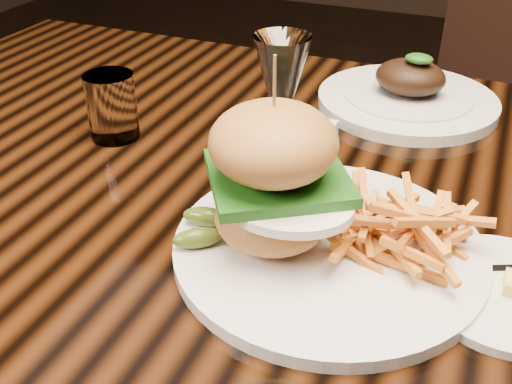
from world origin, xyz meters
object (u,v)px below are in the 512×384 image
at_px(dining_table, 330,239).
at_px(burger_plate, 318,210).
at_px(far_dish, 408,96).
at_px(wine_glass, 282,77).
at_px(chair_far, 505,102).

relative_size(dining_table, burger_plate, 4.89).
height_order(burger_plate, far_dish, burger_plate).
bearing_deg(burger_plate, wine_glass, 103.32).
distance_m(burger_plate, wine_glass, 0.18).
bearing_deg(far_dish, wine_glass, -111.61).
distance_m(burger_plate, chair_far, 1.06).
relative_size(dining_table, wine_glass, 8.71).
xyz_separation_m(burger_plate, wine_glass, (-0.09, 0.13, 0.08)).
height_order(wine_glass, far_dish, wine_glass).
relative_size(burger_plate, far_dish, 1.17).
bearing_deg(chair_far, dining_table, -84.52).
distance_m(wine_glass, chair_far, 0.98).
height_order(dining_table, chair_far, chair_far).
relative_size(burger_plate, wine_glass, 1.78).
height_order(burger_plate, wine_glass, burger_plate).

